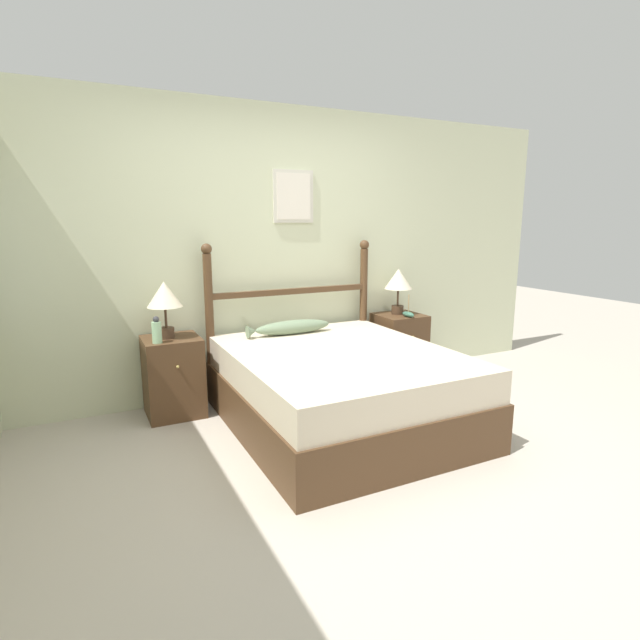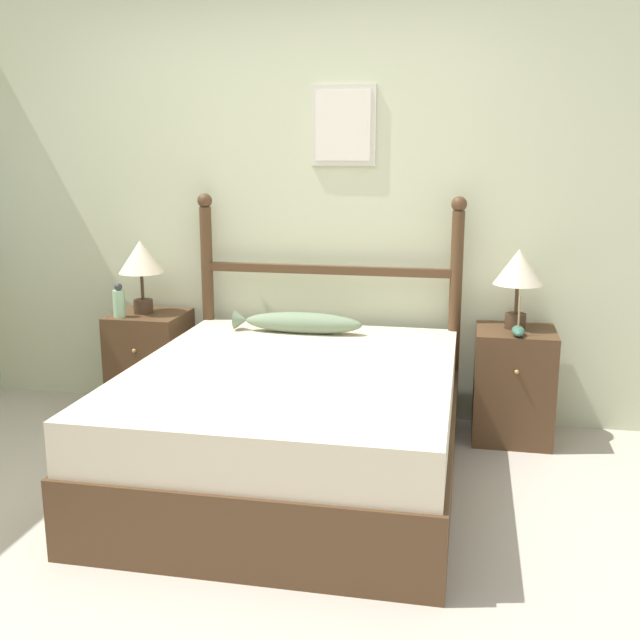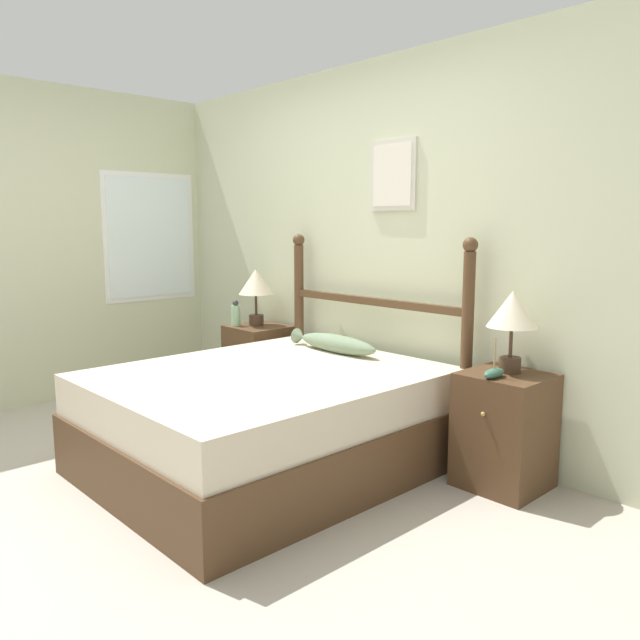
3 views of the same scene
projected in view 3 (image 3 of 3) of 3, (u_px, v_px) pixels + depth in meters
The scene contains 12 objects.
ground_plane at pixel (148, 486), 3.48m from camera, with size 16.00×16.00×0.00m, color #B7AD9E.
wall_back at pixel (362, 248), 4.45m from camera, with size 6.40×0.08×2.55m.
wall_left at pixel (11, 247), 4.83m from camera, with size 0.08×6.40×2.55m.
bed at pixel (267, 420), 3.71m from camera, with size 1.59×1.92×0.59m.
headboard at pixel (372, 326), 4.26m from camera, with size 1.61×0.09×1.37m.
nightstand_left at pixel (259, 365), 5.04m from camera, with size 0.44×0.45×0.64m.
nightstand_right at pixel (505, 430), 3.44m from camera, with size 0.44×0.45×0.64m.
table_lamp_left at pixel (256, 285), 4.96m from camera, with size 0.27×0.27×0.45m.
table_lamp_right at pixel (512, 313), 3.37m from camera, with size 0.27×0.27×0.45m.
bottle at pixel (236, 314), 4.97m from camera, with size 0.07×0.07×0.21m.
model_boat at pixel (494, 373), 3.30m from camera, with size 0.07×0.16×0.22m.
fish_pillow at pixel (334, 343), 4.20m from camera, with size 0.76×0.14×0.12m.
Camera 3 is at (3.06, -1.55, 1.45)m, focal length 35.00 mm.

